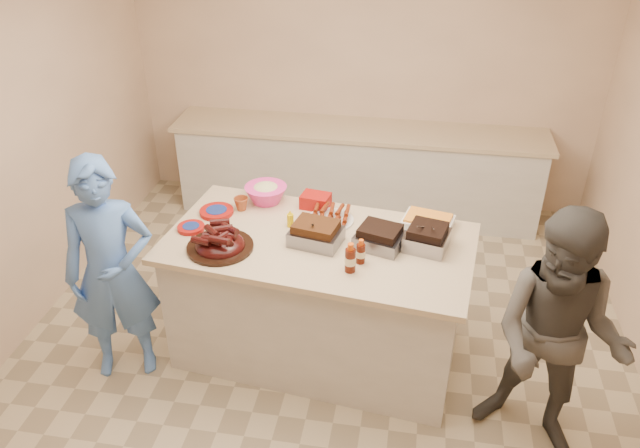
% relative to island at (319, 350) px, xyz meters
% --- Properties ---
extents(room, '(4.50, 5.00, 2.70)m').
position_rel_island_xyz_m(room, '(0.03, -0.07, 0.00)').
color(room, beige).
rests_on(room, ground).
extents(back_counter, '(3.60, 0.64, 0.90)m').
position_rel_island_xyz_m(back_counter, '(0.03, 2.13, 0.45)').
color(back_counter, beige).
rests_on(back_counter, ground).
extents(island, '(2.14, 1.31, 0.96)m').
position_rel_island_xyz_m(island, '(0.00, 0.00, 0.00)').
color(island, beige).
rests_on(island, ground).
extents(rib_platter, '(0.45, 0.45, 0.17)m').
position_rel_island_xyz_m(rib_platter, '(-0.62, -0.20, 0.96)').
color(rib_platter, '#3A0B0A').
rests_on(rib_platter, island).
extents(pulled_pork_tray, '(0.37, 0.31, 0.10)m').
position_rel_island_xyz_m(pulled_pork_tray, '(-0.01, -0.03, 0.96)').
color(pulled_pork_tray, '#47230F').
rests_on(pulled_pork_tray, island).
extents(brisket_tray, '(0.35, 0.32, 0.09)m').
position_rel_island_xyz_m(brisket_tray, '(0.40, 0.00, 0.96)').
color(brisket_tray, black).
rests_on(brisket_tray, island).
extents(roasting_pan, '(0.32, 0.32, 0.11)m').
position_rel_island_xyz_m(roasting_pan, '(0.70, 0.04, 0.96)').
color(roasting_pan, gray).
rests_on(roasting_pan, island).
extents(coleslaw_bowl, '(0.34, 0.34, 0.21)m').
position_rel_island_xyz_m(coleslaw_bowl, '(-0.47, 0.47, 0.96)').
color(coleslaw_bowl, '#E4318D').
rests_on(coleslaw_bowl, island).
extents(sausage_plate, '(0.36, 0.36, 0.05)m').
position_rel_island_xyz_m(sausage_plate, '(0.04, 0.26, 0.96)').
color(sausage_plate, silver).
rests_on(sausage_plate, island).
extents(mac_cheese_dish, '(0.38, 0.31, 0.09)m').
position_rel_island_xyz_m(mac_cheese_dish, '(0.71, 0.30, 0.96)').
color(mac_cheese_dish, '#FE9B2B').
rests_on(mac_cheese_dish, island).
extents(bbq_bottle_a, '(0.07, 0.07, 0.20)m').
position_rel_island_xyz_m(bbq_bottle_a, '(0.25, -0.31, 0.96)').
color(bbq_bottle_a, '#451106').
rests_on(bbq_bottle_a, island).
extents(bbq_bottle_b, '(0.06, 0.06, 0.17)m').
position_rel_island_xyz_m(bbq_bottle_b, '(0.30, -0.21, 0.96)').
color(bbq_bottle_b, '#451106').
rests_on(bbq_bottle_b, island).
extents(mustard_bottle, '(0.05, 0.05, 0.13)m').
position_rel_island_xyz_m(mustard_bottle, '(-0.22, 0.15, 0.96)').
color(mustard_bottle, '#DDB700').
rests_on(mustard_bottle, island).
extents(sauce_bowl, '(0.15, 0.06, 0.14)m').
position_rel_island_xyz_m(sauce_bowl, '(0.01, 0.14, 0.96)').
color(sauce_bowl, silver).
rests_on(sauce_bowl, island).
extents(plate_stack_large, '(0.27, 0.27, 0.03)m').
position_rel_island_xyz_m(plate_stack_large, '(-0.78, 0.24, 0.96)').
color(plate_stack_large, maroon).
rests_on(plate_stack_large, island).
extents(plate_stack_small, '(0.21, 0.21, 0.03)m').
position_rel_island_xyz_m(plate_stack_small, '(-0.88, -0.00, 0.96)').
color(plate_stack_small, maroon).
rests_on(plate_stack_small, island).
extents(plastic_cup, '(0.12, 0.11, 0.10)m').
position_rel_island_xyz_m(plastic_cup, '(-0.62, 0.32, 0.96)').
color(plastic_cup, brown).
rests_on(plastic_cup, island).
extents(basket_stack, '(0.22, 0.18, 0.10)m').
position_rel_island_xyz_m(basket_stack, '(-0.10, 0.45, 0.96)').
color(basket_stack, maroon).
rests_on(basket_stack, island).
extents(guest_blue, '(1.09, 1.73, 0.39)m').
position_rel_island_xyz_m(guest_blue, '(-1.31, -0.38, 0.00)').
color(guest_blue, '#5081D6').
rests_on(guest_blue, ground).
extents(guest_gray, '(1.34, 1.80, 0.62)m').
position_rel_island_xyz_m(guest_gray, '(1.47, -0.58, 0.00)').
color(guest_gray, '#4F4C48').
rests_on(guest_gray, ground).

